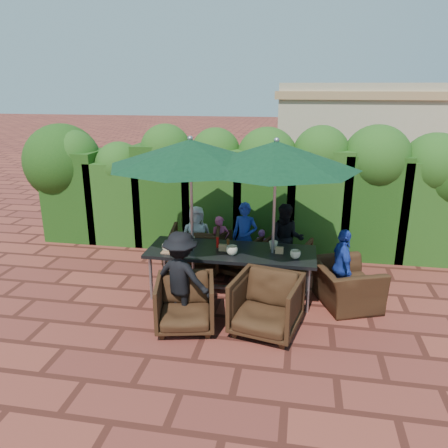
% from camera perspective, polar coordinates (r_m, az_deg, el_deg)
% --- Properties ---
extents(ground, '(80.00, 80.00, 0.00)m').
position_cam_1_polar(ground, '(6.88, -0.64, -9.56)').
color(ground, brown).
rests_on(ground, ground).
extents(dining_table, '(2.55, 0.90, 0.75)m').
position_cam_1_polar(dining_table, '(6.68, 0.93, -4.04)').
color(dining_table, black).
rests_on(dining_table, ground).
extents(umbrella_left, '(2.44, 2.44, 2.46)m').
position_cam_1_polar(umbrella_left, '(6.42, -4.40, 9.24)').
color(umbrella_left, gray).
rests_on(umbrella_left, ground).
extents(umbrella_right, '(2.38, 2.38, 2.46)m').
position_cam_1_polar(umbrella_right, '(6.23, 6.82, 8.90)').
color(umbrella_right, gray).
rests_on(umbrella_right, ground).
extents(chair_far_left, '(0.96, 0.91, 0.87)m').
position_cam_1_polar(chair_far_left, '(7.72, -3.69, -2.93)').
color(chair_far_left, black).
rests_on(chair_far_left, ground).
extents(chair_far_mid, '(0.91, 0.88, 0.73)m').
position_cam_1_polar(chair_far_mid, '(7.61, 1.70, -3.76)').
color(chair_far_mid, black).
rests_on(chair_far_mid, ground).
extents(chair_far_right, '(0.88, 0.85, 0.74)m').
position_cam_1_polar(chair_far_right, '(7.52, 8.15, -4.18)').
color(chair_far_right, black).
rests_on(chair_far_right, ground).
extents(chair_near_left, '(0.90, 0.86, 0.79)m').
position_cam_1_polar(chair_near_left, '(5.95, -5.08, -10.00)').
color(chair_near_left, black).
rests_on(chair_near_left, ground).
extents(chair_near_right, '(0.99, 0.95, 0.86)m').
position_cam_1_polar(chair_near_right, '(5.85, 5.56, -10.12)').
color(chair_near_right, black).
rests_on(chair_near_right, ground).
extents(chair_end_right, '(0.95, 1.14, 0.86)m').
position_cam_1_polar(chair_end_right, '(6.75, 15.60, -6.79)').
color(chair_end_right, black).
rests_on(chair_end_right, ground).
extents(adult_far_left, '(0.64, 0.50, 1.13)m').
position_cam_1_polar(adult_far_left, '(7.78, -3.60, -1.73)').
color(adult_far_left, silver).
rests_on(adult_far_left, ground).
extents(adult_far_mid, '(0.50, 0.44, 1.24)m').
position_cam_1_polar(adult_far_mid, '(7.58, 2.71, -1.81)').
color(adult_far_mid, '#1E38A3').
rests_on(adult_far_mid, ground).
extents(adult_far_right, '(0.60, 0.37, 1.25)m').
position_cam_1_polar(adult_far_right, '(7.55, 8.12, -2.03)').
color(adult_far_right, black).
rests_on(adult_far_right, ground).
extents(adult_near_left, '(0.91, 0.59, 1.30)m').
position_cam_1_polar(adult_near_left, '(6.01, -5.61, -6.97)').
color(adult_near_left, black).
rests_on(adult_near_left, ground).
extents(adult_end_right, '(0.49, 0.74, 1.16)m').
position_cam_1_polar(adult_end_right, '(6.74, 15.16, -5.41)').
color(adult_end_right, '#1E38A3').
rests_on(adult_end_right, ground).
extents(child_left, '(0.41, 0.38, 0.92)m').
position_cam_1_polar(child_left, '(7.87, -0.50, -2.28)').
color(child_left, '#E75192').
rests_on(child_left, ground).
extents(child_right, '(0.32, 0.28, 0.74)m').
position_cam_1_polar(child_right, '(7.74, 4.88, -3.42)').
color(child_right, '#90479A').
rests_on(child_right, ground).
extents(pedestrian_a, '(1.44, 0.55, 1.53)m').
position_cam_1_polar(pedestrian_a, '(10.53, 13.12, 4.16)').
color(pedestrian_a, '#248433').
rests_on(pedestrian_a, ground).
extents(pedestrian_b, '(0.83, 0.59, 1.58)m').
position_cam_1_polar(pedestrian_b, '(10.81, 15.59, 4.43)').
color(pedestrian_b, '#E75192').
rests_on(pedestrian_b, ground).
extents(pedestrian_c, '(1.18, 1.07, 1.71)m').
position_cam_1_polar(pedestrian_c, '(10.83, 21.14, 4.29)').
color(pedestrian_c, gray).
rests_on(pedestrian_c, ground).
extents(cup_a, '(0.16, 0.16, 0.12)m').
position_cam_1_polar(cup_a, '(6.65, -7.44, -3.05)').
color(cup_a, beige).
rests_on(cup_a, dining_table).
extents(cup_b, '(0.14, 0.14, 0.13)m').
position_cam_1_polar(cup_b, '(6.87, -4.44, -2.20)').
color(cup_b, beige).
rests_on(cup_b, dining_table).
extents(cup_c, '(0.17, 0.17, 0.14)m').
position_cam_1_polar(cup_c, '(6.46, 1.05, -3.47)').
color(cup_c, beige).
rests_on(cup_c, dining_table).
extents(cup_d, '(0.14, 0.14, 0.13)m').
position_cam_1_polar(cup_d, '(6.72, 6.46, -2.78)').
color(cup_d, beige).
rests_on(cup_d, dining_table).
extents(cup_e, '(0.15, 0.15, 0.12)m').
position_cam_1_polar(cup_e, '(6.42, 9.30, -3.94)').
color(cup_e, beige).
rests_on(cup_e, dining_table).
extents(ketchup_bottle, '(0.04, 0.04, 0.17)m').
position_cam_1_polar(ketchup_bottle, '(6.74, -0.84, -2.41)').
color(ketchup_bottle, '#B20C0A').
rests_on(ketchup_bottle, dining_table).
extents(sauce_bottle, '(0.04, 0.04, 0.17)m').
position_cam_1_polar(sauce_bottle, '(6.65, 0.53, -2.68)').
color(sauce_bottle, '#4C230C').
rests_on(sauce_bottle, dining_table).
extents(serving_tray, '(0.35, 0.25, 0.02)m').
position_cam_1_polar(serving_tray, '(6.64, -6.53, -3.55)').
color(serving_tray, '#976949').
rests_on(serving_tray, dining_table).
extents(number_block_left, '(0.12, 0.06, 0.10)m').
position_cam_1_polar(number_block_left, '(6.62, -0.16, -3.11)').
color(number_block_left, tan).
rests_on(number_block_left, dining_table).
extents(number_block_right, '(0.12, 0.06, 0.10)m').
position_cam_1_polar(number_block_right, '(6.57, 7.24, -3.43)').
color(number_block_right, tan).
rests_on(number_block_right, dining_table).
extents(hedge_wall, '(9.10, 1.60, 2.48)m').
position_cam_1_polar(hedge_wall, '(8.59, 2.24, 5.62)').
color(hedge_wall, '#13380F').
rests_on(hedge_wall, ground).
extents(building, '(6.20, 3.08, 3.20)m').
position_cam_1_polar(building, '(13.30, 20.55, 9.96)').
color(building, '#BBA98B').
rests_on(building, ground).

